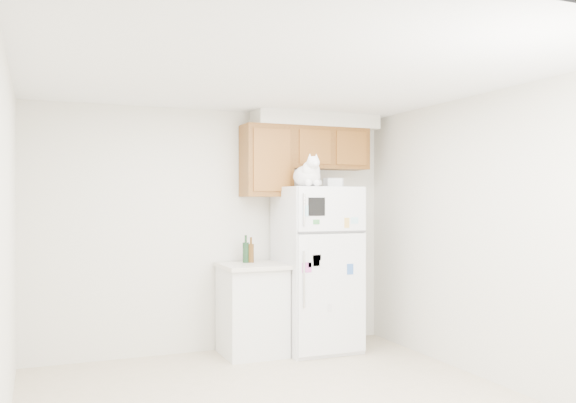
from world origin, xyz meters
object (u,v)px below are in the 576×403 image
storage_box_front (335,183)px  cat (308,174)px  bottle_green (246,249)px  refrigerator (317,268)px  bottle_amber (251,250)px  storage_box_back (333,183)px  base_counter (252,309)px

storage_box_front → cat: bearing=-130.2°
cat → bottle_green: size_ratio=1.63×
refrigerator → cat: (-0.19, -0.21, 0.97)m
bottle_green → bottle_amber: size_ratio=1.08×
refrigerator → cat: size_ratio=3.67×
storage_box_back → storage_box_front: size_ratio=1.20×
cat → base_counter: bearing=150.5°
cat → bottle_amber: (-0.47, 0.39, -0.77)m
refrigerator → base_counter: (-0.69, 0.07, -0.39)m
bottle_green → storage_box_front: bearing=-13.3°
bottle_green → cat: bearing=-37.6°
cat → bottle_green: (-0.52, 0.40, -0.76)m
cat → bottle_amber: 0.99m
refrigerator → bottle_amber: bearing=164.4°
base_counter → bottle_amber: 0.60m
base_counter → storage_box_front: 1.56m
bottle_amber → storage_box_back: bearing=-5.6°
storage_box_back → cat: bearing=-150.5°
refrigerator → bottle_amber: refrigerator is taller
storage_box_front → bottle_amber: 1.12m
bottle_green → bottle_amber: (0.05, -0.01, -0.01)m
cat → bottle_amber: size_ratio=1.76×
storage_box_back → storage_box_front: 0.12m
cat → bottle_green: bearing=142.4°
cat → storage_box_back: size_ratio=2.57×
base_counter → bottle_amber: size_ratio=3.50×
refrigerator → cat: 1.01m
storage_box_back → bottle_green: bearing=168.2°
cat → storage_box_front: cat is taller
base_counter → cat: 1.47m
cat → storage_box_front: bearing=25.9°
storage_box_back → bottle_green: (-0.95, 0.10, -0.69)m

